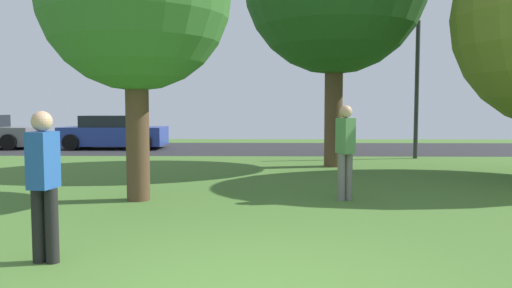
{
  "coord_description": "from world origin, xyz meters",
  "views": [
    {
      "loc": [
        0.19,
        -4.26,
        1.7
      ],
      "look_at": [
        0.0,
        5.31,
        0.98
      ],
      "focal_mm": 34.84,
      "sensor_mm": 36.0,
      "label": 1
    }
  ],
  "objects_px": {
    "person_bystander": "(44,180)",
    "parked_car_blue": "(113,133)",
    "person_catcher": "(345,148)",
    "street_lamp_post": "(417,90)"
  },
  "relations": [
    {
      "from": "person_bystander",
      "to": "parked_car_blue",
      "type": "bearing_deg",
      "value": 22.88
    },
    {
      "from": "person_bystander",
      "to": "parked_car_blue",
      "type": "distance_m",
      "value": 15.29
    },
    {
      "from": "person_catcher",
      "to": "person_bystander",
      "type": "height_order",
      "value": "person_catcher"
    },
    {
      "from": "person_catcher",
      "to": "person_bystander",
      "type": "relative_size",
      "value": 1.05
    },
    {
      "from": "person_bystander",
      "to": "parked_car_blue",
      "type": "relative_size",
      "value": 0.4
    },
    {
      "from": "person_bystander",
      "to": "street_lamp_post",
      "type": "relative_size",
      "value": 0.37
    },
    {
      "from": "street_lamp_post",
      "to": "parked_car_blue",
      "type": "bearing_deg",
      "value": 162.08
    },
    {
      "from": "person_bystander",
      "to": "parked_car_blue",
      "type": "xyz_separation_m",
      "value": [
        -3.82,
        14.8,
        -0.28
      ]
    },
    {
      "from": "person_catcher",
      "to": "parked_car_blue",
      "type": "height_order",
      "value": "person_catcher"
    },
    {
      "from": "person_catcher",
      "to": "parked_car_blue",
      "type": "xyz_separation_m",
      "value": [
        -7.67,
        11.08,
        -0.33
      ]
    }
  ]
}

